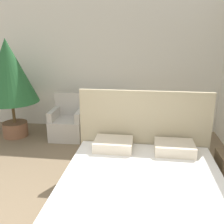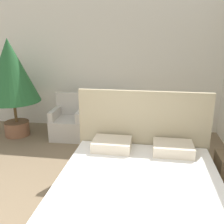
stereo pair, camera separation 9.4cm
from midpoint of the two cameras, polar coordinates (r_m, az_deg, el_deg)
name	(u,v)px [view 2 (the right image)]	position (r m, az deg, el deg)	size (l,w,h in m)	color
wall_back	(107,64)	(5.53, -0.75, 10.96)	(10.00, 0.06, 2.90)	silver
bed	(139,193)	(3.05, 7.05, -17.89)	(1.89, 2.04, 1.30)	brown
armchair_near_window_left	(69,124)	(5.23, -9.37, -2.83)	(0.66, 0.64, 0.90)	#B7B2A8
armchair_near_window_right	(112,127)	(5.03, 0.44, -3.41)	(0.66, 0.64, 0.90)	#B7B2A8
potted_palm	(11,74)	(5.39, -21.67, 8.15)	(1.10, 1.10, 2.00)	brown
side_table	(89,130)	(5.09, -4.66, -4.03)	(0.36, 0.36, 0.42)	#B7AD93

